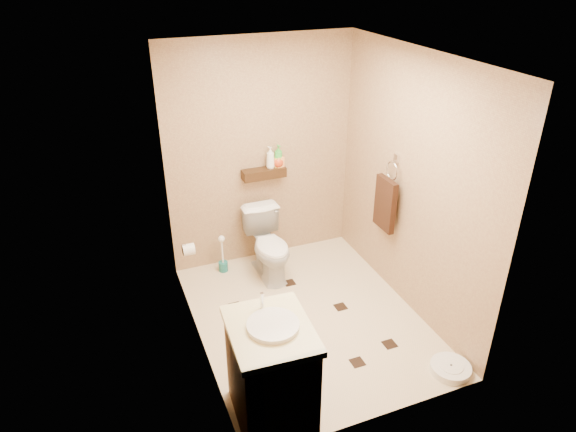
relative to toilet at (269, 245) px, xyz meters
name	(u,v)px	position (x,y,z in m)	size (l,w,h in m)	color
ground	(307,318)	(0.07, -0.83, -0.35)	(2.50, 2.50, 0.00)	beige
wall_back	(261,155)	(0.07, 0.42, 0.85)	(2.00, 0.04, 2.40)	tan
wall_front	(389,285)	(0.07, -2.08, 0.85)	(2.00, 0.04, 2.40)	tan
wall_left	(192,225)	(-0.93, -0.83, 0.85)	(0.04, 2.50, 2.40)	tan
wall_right	(411,186)	(1.07, -0.83, 0.85)	(0.04, 2.50, 2.40)	tan
ceiling	(313,57)	(0.07, -0.83, 2.05)	(2.00, 2.50, 0.02)	silver
wall_shelf	(264,173)	(0.07, 0.34, 0.67)	(0.46, 0.14, 0.10)	#361E0E
floor_accents	(312,323)	(0.09, -0.92, -0.35)	(1.22, 1.40, 0.01)	black
toilet	(269,245)	(0.00, 0.00, 0.00)	(0.39, 0.69, 0.71)	white
vanity	(271,372)	(-0.63, -1.77, 0.08)	(0.60, 0.71, 0.96)	brown
bathroom_scale	(451,368)	(0.89, -1.90, -0.32)	(0.43, 0.43, 0.07)	white
toilet_brush	(223,259)	(-0.45, 0.24, -0.20)	(0.10, 0.10, 0.43)	#1B6F6E
towel_ring	(386,202)	(0.99, -0.58, 0.59)	(0.12, 0.30, 0.76)	silver
toilet_paper	(188,249)	(-0.87, -0.18, 0.25)	(0.12, 0.11, 0.12)	white
bottle_a	(270,158)	(0.15, 0.34, 0.83)	(0.09, 0.09, 0.23)	white
bottle_b	(278,160)	(0.23, 0.34, 0.80)	(0.07, 0.07, 0.16)	yellow
bottle_c	(278,160)	(0.23, 0.34, 0.80)	(0.12, 0.12, 0.16)	#C03916
bottle_d	(278,156)	(0.24, 0.34, 0.84)	(0.09, 0.09, 0.24)	green
bottle_e	(280,159)	(0.25, 0.34, 0.80)	(0.08, 0.08, 0.17)	#F99A53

